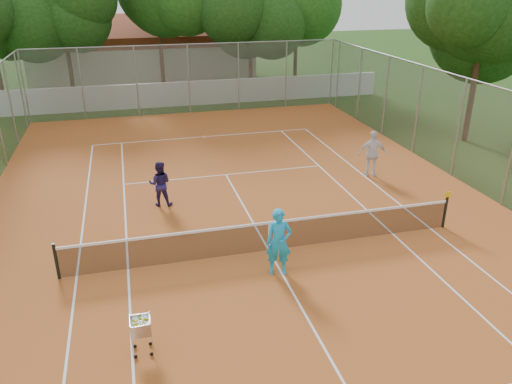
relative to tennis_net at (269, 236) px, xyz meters
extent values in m
plane|color=#1C3B10|center=(0.00, 0.00, -0.51)|extent=(120.00, 120.00, 0.00)
cube|color=#AD5821|center=(0.00, 0.00, -0.50)|extent=(18.00, 34.00, 0.02)
cube|color=white|center=(0.00, 0.00, -0.49)|extent=(10.98, 23.78, 0.01)
cube|color=black|center=(0.00, 0.00, 0.00)|extent=(11.88, 0.10, 0.98)
cube|color=slate|center=(0.00, 0.00, 1.49)|extent=(18.00, 34.00, 4.00)
cube|color=white|center=(0.00, 19.00, 0.24)|extent=(26.00, 0.30, 1.50)
cube|color=beige|center=(-2.00, 29.00, 1.69)|extent=(16.40, 9.00, 4.40)
cube|color=black|center=(0.00, 22.00, 4.49)|extent=(29.00, 19.00, 10.00)
imported|color=#19A2DB|center=(-0.08, -1.22, 0.47)|extent=(0.78, 0.60, 1.91)
imported|color=#241B52|center=(-2.83, 4.10, 0.33)|extent=(0.91, 0.78, 1.64)
imported|color=silver|center=(5.74, 4.78, 0.46)|extent=(1.20, 0.74, 1.91)
cube|color=silver|center=(-3.88, -3.53, -0.02)|extent=(0.49, 0.49, 0.95)
camera|label=1|loc=(-3.68, -12.49, 7.08)|focal=35.00mm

